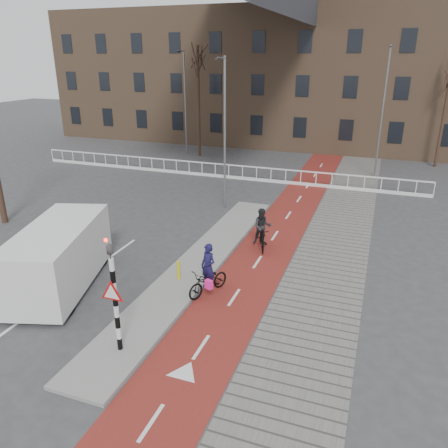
% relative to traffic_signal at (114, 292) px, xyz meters
% --- Properties ---
extents(ground, '(120.00, 120.00, 0.00)m').
position_rel_traffic_signal_xyz_m(ground, '(0.60, 2.02, -1.99)').
color(ground, '#38383A').
rests_on(ground, ground).
extents(bike_lane, '(2.50, 60.00, 0.01)m').
position_rel_traffic_signal_xyz_m(bike_lane, '(2.10, 12.02, -1.98)').
color(bike_lane, maroon).
rests_on(bike_lane, ground).
extents(sidewalk, '(3.00, 60.00, 0.01)m').
position_rel_traffic_signal_xyz_m(sidewalk, '(4.90, 12.02, -1.98)').
color(sidewalk, slate).
rests_on(sidewalk, ground).
extents(curb_island, '(1.80, 16.00, 0.12)m').
position_rel_traffic_signal_xyz_m(curb_island, '(-0.10, 6.02, -1.93)').
color(curb_island, gray).
rests_on(curb_island, ground).
extents(traffic_signal, '(0.80, 0.80, 3.68)m').
position_rel_traffic_signal_xyz_m(traffic_signal, '(0.00, 0.00, 0.00)').
color(traffic_signal, black).
rests_on(traffic_signal, curb_island).
extents(bollard, '(0.12, 0.12, 0.73)m').
position_rel_traffic_signal_xyz_m(bollard, '(-0.23, 4.41, -1.50)').
color(bollard, '#D2C10B').
rests_on(bollard, curb_island).
extents(cyclist_near, '(1.32, 1.93, 1.91)m').
position_rel_traffic_signal_xyz_m(cyclist_near, '(1.15, 3.96, -1.34)').
color(cyclist_near, black).
rests_on(cyclist_near, bike_lane).
extents(cyclist_far, '(1.04, 1.78, 1.86)m').
position_rel_traffic_signal_xyz_m(cyclist_far, '(1.91, 8.36, -1.21)').
color(cyclist_far, black).
rests_on(cyclist_far, bike_lane).
extents(van, '(3.65, 5.79, 2.32)m').
position_rel_traffic_signal_xyz_m(van, '(-4.13, 2.63, -0.77)').
color(van, silver).
rests_on(van, ground).
extents(railing, '(28.00, 0.10, 0.99)m').
position_rel_traffic_signal_xyz_m(railing, '(-4.40, 19.02, -1.68)').
color(railing, silver).
rests_on(railing, ground).
extents(townhouse_row, '(46.00, 10.00, 15.90)m').
position_rel_traffic_signal_xyz_m(townhouse_row, '(-2.40, 34.02, 5.82)').
color(townhouse_row, '#7F6047').
rests_on(townhouse_row, ground).
extents(tree_mid, '(0.24, 0.24, 8.71)m').
position_rel_traffic_signal_xyz_m(tree_mid, '(-8.16, 25.06, 2.37)').
color(tree_mid, black).
rests_on(tree_mid, ground).
extents(tree_right, '(0.24, 0.24, 7.71)m').
position_rel_traffic_signal_xyz_m(tree_right, '(10.35, 27.64, 1.86)').
color(tree_right, black).
rests_on(tree_right, ground).
extents(streetlight_near, '(0.12, 0.12, 7.98)m').
position_rel_traffic_signal_xyz_m(streetlight_near, '(-1.55, 13.12, 2.00)').
color(streetlight_near, slate).
rests_on(streetlight_near, ground).
extents(streetlight_left, '(0.12, 0.12, 8.40)m').
position_rel_traffic_signal_xyz_m(streetlight_left, '(-9.58, 25.56, 2.21)').
color(streetlight_left, slate).
rests_on(streetlight_left, ground).
extents(streetlight_right, '(0.12, 0.12, 8.63)m').
position_rel_traffic_signal_xyz_m(streetlight_right, '(6.09, 23.05, 2.33)').
color(streetlight_right, slate).
rests_on(streetlight_right, ground).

